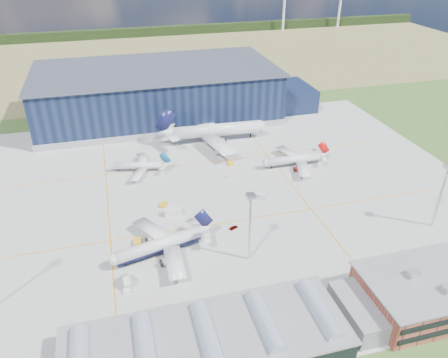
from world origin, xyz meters
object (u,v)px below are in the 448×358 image
light_mast_center (250,217)px  car_b (166,321)px  gse_cart_a (273,163)px  airstair (126,282)px  airliner_navy (158,239)px  airliner_regional (138,162)px  car_a (234,227)px  gse_tug_b (163,205)px  light_mast_east (443,186)px  airliner_widebody (216,124)px  gse_tug_a (137,243)px  gse_van_a (173,212)px  gse_cart_b (230,177)px  airliner_red (294,156)px  gse_tug_c (230,163)px  gse_van_b (259,196)px  hangar (162,94)px  ops_building (447,287)px

light_mast_center → car_b: (-27.92, -18.00, -14.90)m
gse_cart_a → airstair: 87.79m
airliner_navy → airliner_regional: (-0.87, 55.31, -1.52)m
car_a → gse_tug_b: bearing=22.2°
light_mast_east → airliner_widebody: (-53.23, 85.00, -6.76)m
light_mast_center → gse_tug_a: 38.51m
airliner_navy → airstair: airliner_navy is taller
gse_van_a → gse_cart_b: 33.00m
gse_cart_a → airstair: bearing=-136.2°
airliner_red → gse_tug_c: bearing=-17.6°
gse_tug_a → car_b: size_ratio=1.06×
airliner_regional → gse_tug_b: bearing=114.9°
gse_tug_b → gse_tug_a: bearing=-95.5°
light_mast_center → gse_tug_c: (11.56, 60.38, -14.75)m
gse_van_a → gse_van_b: (32.37, 2.13, -0.15)m
gse_cart_a → gse_van_b: gse_van_b is taller
gse_tug_a → gse_van_a: size_ratio=0.57×
airliner_widebody → airliner_regional: 43.67m
car_a → light_mast_east: bearing=-127.8°
airliner_red → airstair: bearing=37.3°
hangar → airliner_red: size_ratio=4.76×
gse_van_a → gse_tug_c: gse_van_a is taller
hangar → airliner_red: bearing=-59.0°
hangar → gse_tug_b: bearing=-98.6°
car_a → car_b: same height
airliner_navy → gse_tug_a: 10.35m
gse_van_a → gse_cart_b: (26.43, 19.74, -0.74)m
airstair → gse_cart_b: bearing=39.6°
airliner_widebody → car_a: 70.53m
gse_van_a → ops_building: bearing=-128.2°
light_mast_east → airliner_navy: bearing=174.2°
light_mast_center → gse_tug_a: light_mast_center is taller
gse_van_b → gse_tug_c: gse_van_b is taller
light_mast_east → airliner_regional: bearing=144.8°
airliner_regional → gse_tug_c: bearing=-172.9°
gse_van_b → gse_cart_a: bearing=3.8°
gse_cart_b → airliner_widebody: bearing=21.8°
gse_tug_b → car_a: 28.52m
gse_tug_c → airliner_widebody: bearing=92.2°
airliner_navy → gse_cart_b: (34.04, 39.70, -5.13)m
gse_tug_a → gse_cart_b: (40.14, 32.99, -0.15)m
airliner_regional → gse_van_b: bearing=154.2°
ops_building → airliner_navy: (-70.70, 39.27, 0.91)m
gse_tug_c → gse_cart_b: bearing=-103.1°
airliner_red → car_a: size_ratio=9.76×
gse_cart_a → gse_van_b: (-15.05, -24.68, 0.57)m
airliner_widebody → airstair: bearing=-116.4°
airliner_red → hangar: bearing=-58.1°
ops_building → car_a: 64.50m
airliner_regional → gse_cart_b: size_ratio=9.78×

